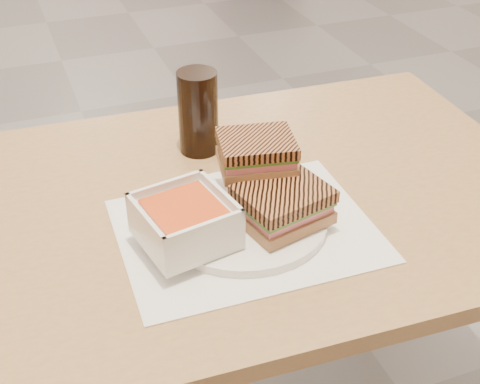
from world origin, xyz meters
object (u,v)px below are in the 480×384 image
object	(u,v)px
main_table	(198,257)
soup_bowl	(185,223)
panini_lower	(283,204)
cola_glass	(198,112)
plate	(243,219)

from	to	relation	value
main_table	soup_bowl	size ratio (longest dim) A/B	8.36
panini_lower	cola_glass	bearing A→B (deg)	99.12
soup_bowl	cola_glass	xyz separation A→B (m)	(0.11, 0.27, 0.03)
plate	panini_lower	size ratio (longest dim) A/B	1.77
soup_bowl	plate	bearing A→B (deg)	15.52
plate	panini_lower	xyz separation A→B (m)	(0.05, -0.03, 0.04)
plate	cola_glass	size ratio (longest dim) A/B	1.72
plate	soup_bowl	distance (m)	0.11
plate	cola_glass	distance (m)	0.25
plate	soup_bowl	world-z (taller)	soup_bowl
main_table	panini_lower	bearing A→B (deg)	-48.05
panini_lower	cola_glass	world-z (taller)	cola_glass
main_table	plate	world-z (taller)	plate
main_table	plate	distance (m)	0.16
soup_bowl	panini_lower	world-z (taller)	soup_bowl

